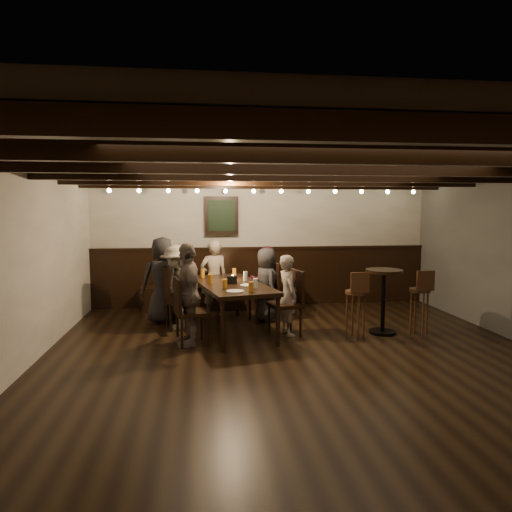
{
  "coord_description": "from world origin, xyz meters",
  "views": [
    {
      "loc": [
        -1.21,
        -5.27,
        1.89
      ],
      "look_at": [
        -0.4,
        1.3,
        1.19
      ],
      "focal_mm": 32.0,
      "sensor_mm": 36.0,
      "label": 1
    }
  ],
  "objects": [
    {
      "name": "room",
      "position": [
        -0.29,
        2.21,
        1.07
      ],
      "size": [
        7.0,
        7.0,
        7.0
      ],
      "color": "black",
      "rests_on": "ground"
    },
    {
      "name": "dining_table",
      "position": [
        -0.75,
        1.59,
        0.69
      ],
      "size": [
        1.31,
        2.15,
        0.75
      ],
      "rotation": [
        0.0,
        0.0,
        0.22
      ],
      "color": "black",
      "rests_on": "floor"
    },
    {
      "name": "chair_left_near",
      "position": [
        -1.55,
        1.87,
        0.3
      ],
      "size": [
        0.53,
        0.53,
        0.98
      ],
      "rotation": [
        0.0,
        0.0,
        -1.35
      ],
      "color": "black",
      "rests_on": "floor"
    },
    {
      "name": "chair_left_far",
      "position": [
        -1.36,
        0.99,
        0.29
      ],
      "size": [
        0.51,
        0.51,
        0.94
      ],
      "rotation": [
        0.0,
        0.0,
        -1.35
      ],
      "color": "black",
      "rests_on": "floor"
    },
    {
      "name": "chair_right_near",
      "position": [
        -0.15,
        2.18,
        0.3
      ],
      "size": [
        0.53,
        0.53,
        0.98
      ],
      "rotation": [
        0.0,
        0.0,
        1.79
      ],
      "color": "black",
      "rests_on": "floor"
    },
    {
      "name": "chair_right_far",
      "position": [
        0.05,
        1.3,
        0.3
      ],
      "size": [
        0.53,
        0.53,
        0.97
      ],
      "rotation": [
        0.0,
        0.0,
        1.79
      ],
      "color": "black",
      "rests_on": "floor"
    },
    {
      "name": "person_bench_left",
      "position": [
        -1.83,
        2.27,
        0.71
      ],
      "size": [
        0.78,
        0.59,
        1.43
      ],
      "primitive_type": "imported",
      "rotation": [
        0.0,
        0.0,
        3.36
      ],
      "color": "black",
      "rests_on": "floor"
    },
    {
      "name": "person_bench_centre",
      "position": [
        -0.98,
        2.61,
        0.67
      ],
      "size": [
        0.55,
        0.42,
        1.34
      ],
      "primitive_type": "imported",
      "rotation": [
        0.0,
        0.0,
        3.36
      ],
      "color": "gray",
      "rests_on": "floor"
    },
    {
      "name": "person_bench_right",
      "position": [
        -0.07,
        2.66,
        0.61
      ],
      "size": [
        0.68,
        0.58,
        1.22
      ],
      "primitive_type": "imported",
      "rotation": [
        0.0,
        0.0,
        3.36
      ],
      "color": "#5E2032",
      "rests_on": "floor"
    },
    {
      "name": "person_left_near",
      "position": [
        -1.58,
        1.86,
        0.66
      ],
      "size": [
        0.66,
        0.94,
        1.32
      ],
      "primitive_type": "imported",
      "rotation": [
        0.0,
        0.0,
        -1.35
      ],
      "color": "gray",
      "rests_on": "floor"
    },
    {
      "name": "person_left_far",
      "position": [
        -1.39,
        0.98,
        0.71
      ],
      "size": [
        0.52,
        0.89,
        1.42
      ],
      "primitive_type": "imported",
      "rotation": [
        0.0,
        0.0,
        -1.35
      ],
      "color": "slate",
      "rests_on": "floor"
    },
    {
      "name": "person_right_near",
      "position": [
        -0.12,
        2.19,
        0.62
      ],
      "size": [
        0.51,
        0.67,
        1.23
      ],
      "primitive_type": "imported",
      "rotation": [
        0.0,
        0.0,
        1.79
      ],
      "color": "#2B2B2E",
      "rests_on": "floor"
    },
    {
      "name": "person_right_far",
      "position": [
        0.08,
        1.31,
        0.6
      ],
      "size": [
        0.38,
        0.49,
        1.2
      ],
      "primitive_type": "imported",
      "rotation": [
        0.0,
        0.0,
        1.79
      ],
      "color": "gray",
      "rests_on": "floor"
    },
    {
      "name": "pint_a",
      "position": [
        -1.18,
        2.21,
        0.82
      ],
      "size": [
        0.07,
        0.07,
        0.14
      ],
      "primitive_type": "cylinder",
      "color": "#BF7219",
      "rests_on": "dining_table"
    },
    {
      "name": "pint_b",
      "position": [
        -0.65,
        2.27,
        0.82
      ],
      "size": [
        0.07,
        0.07,
        0.14
      ],
      "primitive_type": "cylinder",
      "color": "#BF7219",
      "rests_on": "dining_table"
    },
    {
      "name": "pint_c",
      "position": [
        -1.07,
        1.62,
        0.82
      ],
      "size": [
        0.07,
        0.07,
        0.14
      ],
      "primitive_type": "cylinder",
      "color": "#BF7219",
      "rests_on": "dining_table"
    },
    {
      "name": "pint_d",
      "position": [
        -0.5,
        1.85,
        0.82
      ],
      "size": [
        0.07,
        0.07,
        0.14
      ],
      "primitive_type": "cylinder",
      "color": "silver",
      "rests_on": "dining_table"
    },
    {
      "name": "pint_e",
      "position": [
        -0.87,
        1.1,
        0.82
      ],
      "size": [
        0.07,
        0.07,
        0.14
      ],
      "primitive_type": "cylinder",
      "color": "#BF7219",
      "rests_on": "dining_table"
    },
    {
      "name": "pint_f",
      "position": [
        -0.44,
        1.09,
        0.82
      ],
      "size": [
        0.07,
        0.07,
        0.14
      ],
      "primitive_type": "cylinder",
      "color": "silver",
      "rests_on": "dining_table"
    },
    {
      "name": "pint_g",
      "position": [
        -0.53,
        0.82,
        0.82
      ],
      "size": [
        0.07,
        0.07,
        0.14
      ],
      "primitive_type": "cylinder",
      "color": "#BF7219",
      "rests_on": "dining_table"
    },
    {
      "name": "plate_near",
      "position": [
        -0.75,
        0.87,
        0.76
      ],
      "size": [
        0.24,
        0.24,
        0.01
      ],
      "primitive_type": "cylinder",
      "color": "white",
      "rests_on": "dining_table"
    },
    {
      "name": "plate_far",
      "position": [
        -0.51,
        1.33,
        0.76
      ],
      "size": [
        0.24,
        0.24,
        0.01
      ],
      "primitive_type": "cylinder",
      "color": "white",
      "rests_on": "dining_table"
    },
    {
      "name": "condiment_caddy",
      "position": [
        -0.74,
        1.54,
        0.81
      ],
      "size": [
        0.15,
        0.1,
        0.12
      ],
      "primitive_type": "cube",
      "color": "black",
      "rests_on": "dining_table"
    },
    {
      "name": "candle",
      "position": [
        -0.7,
        1.91,
        0.78
      ],
      "size": [
        0.05,
        0.05,
        0.05
      ],
      "primitive_type": "cylinder",
      "color": "beige",
      "rests_on": "dining_table"
    },
    {
      "name": "high_top_table",
      "position": [
        1.52,
        1.2,
        0.64
      ],
      "size": [
        0.55,
        0.55,
        0.98
      ],
      "color": "black",
      "rests_on": "floor"
    },
    {
      "name": "bar_stool_left",
      "position": [
        1.02,
        1.0,
        0.37
      ],
      "size": [
        0.31,
        0.32,
        0.99
      ],
      "rotation": [
        0.0,
        0.0,
        0.02
      ],
      "color": "#3C2213",
      "rests_on": "floor"
    },
    {
      "name": "bar_stool_right",
      "position": [
        2.02,
        1.05,
        0.37
      ],
      "size": [
        0.31,
        0.32,
        0.99
      ],
      "rotation": [
        0.0,
        0.0,
        0.05
      ],
      "color": "#3C2213",
      "rests_on": "floor"
    }
  ]
}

